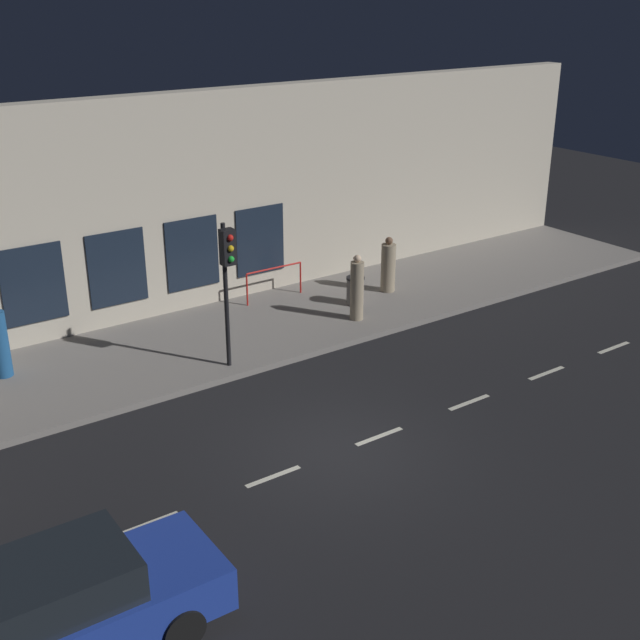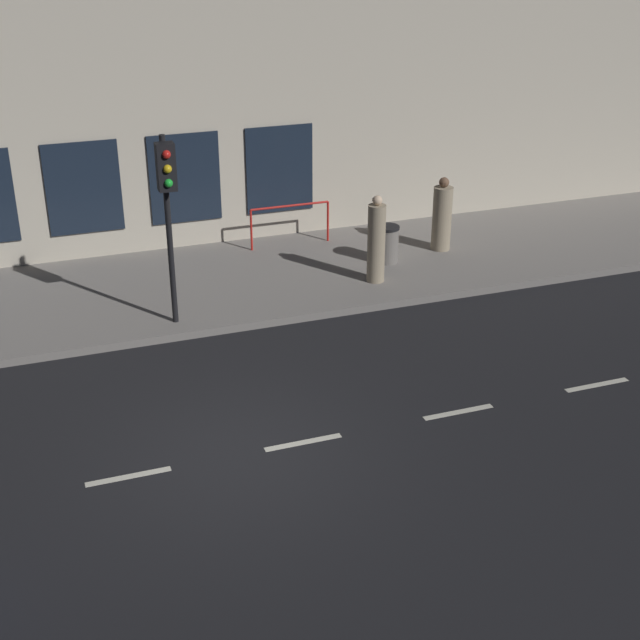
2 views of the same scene
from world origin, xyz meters
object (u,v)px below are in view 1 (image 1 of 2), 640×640
at_px(pedestrian_1, 0,342).
at_px(pedestrian_0, 388,267).
at_px(trash_bin, 355,291).
at_px(pedestrian_2, 357,290).
at_px(parked_car_1, 58,610).
at_px(traffic_light, 227,264).

bearing_deg(pedestrian_1, pedestrian_0, 170.03).
relative_size(pedestrian_1, trash_bin, 2.24).
bearing_deg(pedestrian_1, pedestrian_2, 161.37).
bearing_deg(parked_car_1, pedestrian_0, 124.16).
relative_size(pedestrian_1, pedestrian_2, 1.00).
height_order(parked_car_1, trash_bin, parked_car_1).
xyz_separation_m(traffic_light, pedestrian_0, (1.94, -6.46, -1.84)).
bearing_deg(pedestrian_0, pedestrian_1, 23.61).
distance_m(pedestrian_0, pedestrian_2, 2.47).
height_order(parked_car_1, pedestrian_1, pedestrian_1).
bearing_deg(parked_car_1, pedestrian_2, 124.78).
distance_m(parked_car_1, pedestrian_0, 15.38).
xyz_separation_m(parked_car_1, trash_bin, (8.15, -11.36, -0.23)).
height_order(traffic_light, pedestrian_1, traffic_light).
distance_m(parked_car_1, pedestrian_2, 12.92).
bearing_deg(pedestrian_2, pedestrian_0, 1.75).
relative_size(pedestrian_0, trash_bin, 2.04).
bearing_deg(traffic_light, pedestrian_1, 59.81).
bearing_deg(pedestrian_2, pedestrian_1, 139.04).
bearing_deg(trash_bin, pedestrian_0, -77.77).
bearing_deg(traffic_light, pedestrian_2, -80.78).
height_order(traffic_light, pedestrian_2, traffic_light).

